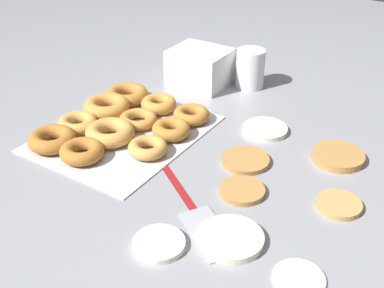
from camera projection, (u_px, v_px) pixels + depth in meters
name	position (u px, v px, depth m)	size (l,w,h in m)	color
ground_plane	(217.00, 171.00, 0.99)	(3.00, 3.00, 0.00)	gray
pancake_0	(245.00, 160.00, 1.01)	(0.10, 0.10, 0.01)	#B27F42
pancake_1	(338.00, 156.00, 1.02)	(0.11, 0.11, 0.02)	#B27F42
pancake_2	(231.00, 239.00, 0.81)	(0.11, 0.11, 0.01)	silver
pancake_3	(265.00, 129.00, 1.12)	(0.10, 0.10, 0.01)	silver
pancake_4	(339.00, 205.00, 0.89)	(0.08, 0.08, 0.01)	tan
pancake_5	(242.00, 191.00, 0.92)	(0.09, 0.09, 0.01)	#B27F42
pancake_6	(299.00, 277.00, 0.74)	(0.08, 0.08, 0.01)	beige
pancake_7	(159.00, 244.00, 0.80)	(0.09, 0.09, 0.01)	silver
donut_tray	(120.00, 123.00, 1.12)	(0.39, 0.32, 0.04)	silver
container_stack	(200.00, 67.00, 1.33)	(0.13, 0.15, 0.10)	white
paper_cup	(250.00, 69.00, 1.31)	(0.08, 0.08, 0.11)	white
spatula	(201.00, 221.00, 0.85)	(0.20, 0.27, 0.01)	maroon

